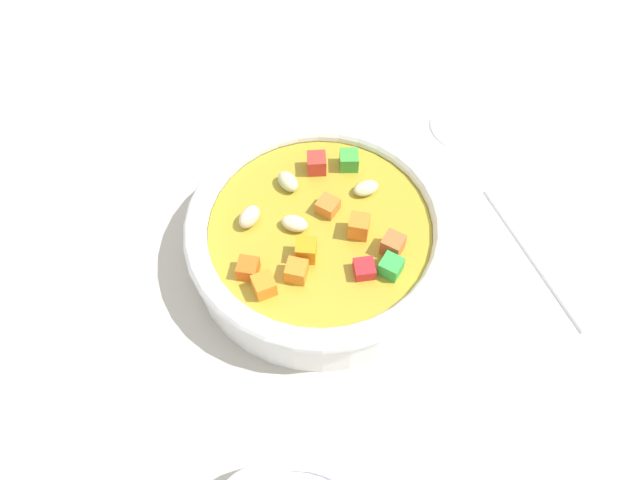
{
  "coord_description": "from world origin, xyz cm",
  "views": [
    {
      "loc": [
        9.43,
        -24.02,
        42.51
      ],
      "look_at": [
        0.0,
        0.0,
        2.13
      ],
      "focal_mm": 35.45,
      "sensor_mm": 36.0,
      "label": 1
    }
  ],
  "objects": [
    {
      "name": "ground_plane",
      "position": [
        0.0,
        0.0,
        -1.0
      ],
      "size": [
        140.0,
        140.0,
        2.0
      ],
      "primitive_type": "cube",
      "color": "#BAB2A0"
    },
    {
      "name": "soup_bowl_main",
      "position": [
        0.0,
        -0.01,
        2.65
      ],
      "size": [
        20.02,
        20.02,
        5.62
      ],
      "color": "white",
      "rests_on": "ground_plane"
    },
    {
      "name": "spoon",
      "position": [
        9.96,
        11.76,
        0.36
      ],
      "size": [
        17.17,
        17.83,
        0.79
      ],
      "rotation": [
        0.0,
        0.0,
        2.33
      ],
      "color": "silver",
      "rests_on": "ground_plane"
    }
  ]
}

